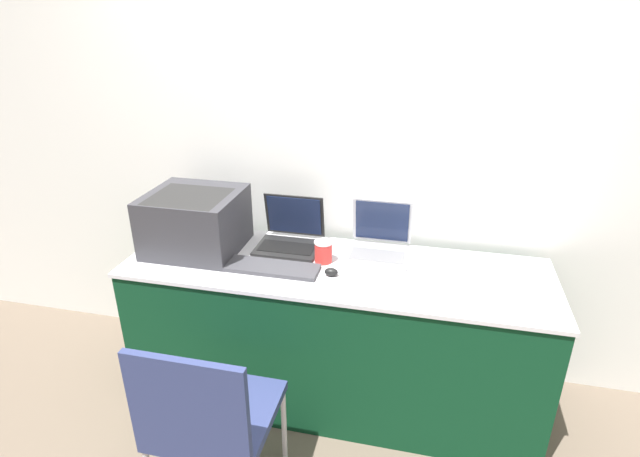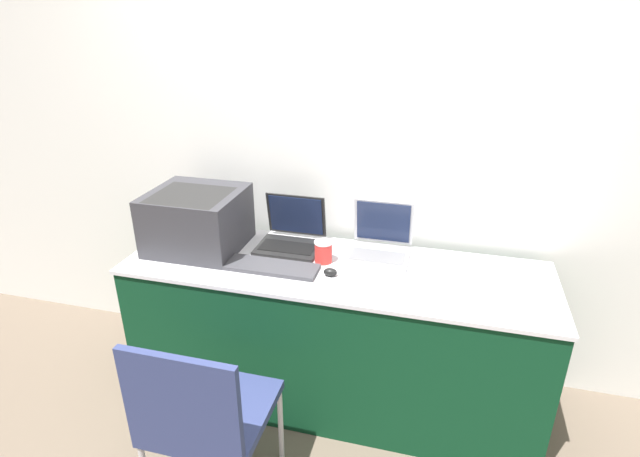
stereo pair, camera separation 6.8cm
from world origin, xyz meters
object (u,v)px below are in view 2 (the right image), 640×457
at_px(laptop_left, 291,235).
at_px(printer, 197,218).
at_px(external_keyboard, 270,267).
at_px(coffee_cup, 323,252).
at_px(mouse, 330,272).
at_px(laptop_right, 380,244).
at_px(chair, 203,412).

bearing_deg(laptop_left, printer, -163.29).
xyz_separation_m(external_keyboard, coffee_cup, (0.23, 0.14, 0.05)).
bearing_deg(mouse, printer, 170.11).
bearing_deg(printer, coffee_cup, 0.05).
relative_size(printer, external_keyboard, 0.97).
bearing_deg(laptop_left, mouse, -44.21).
height_order(printer, external_keyboard, printer).
distance_m(laptop_right, external_keyboard, 0.57).
xyz_separation_m(printer, chair, (0.41, -0.82, -0.44)).
height_order(printer, mouse, printer).
height_order(laptop_right, chair, laptop_right).
height_order(external_keyboard, coffee_cup, coffee_cup).
height_order(coffee_cup, chair, coffee_cup).
bearing_deg(laptop_right, chair, -118.20).
height_order(printer, chair, printer).
relative_size(external_keyboard, coffee_cup, 4.31).
distance_m(printer, coffee_cup, 0.68).
bearing_deg(coffee_cup, external_keyboard, -149.67).
height_order(laptop_left, chair, laptop_left).
relative_size(laptop_right, chair, 0.34).
bearing_deg(chair, printer, 116.32).
distance_m(laptop_right, mouse, 0.35).
bearing_deg(mouse, chair, -115.63).
bearing_deg(printer, external_keyboard, -17.11).
bearing_deg(chair, mouse, 64.37).
bearing_deg(laptop_right, external_keyboard, -149.20).
relative_size(printer, laptop_left, 1.42).
xyz_separation_m(laptop_left, coffee_cup, (0.21, -0.14, -0.00)).
distance_m(mouse, chair, 0.82).
bearing_deg(coffee_cup, printer, -179.95).
xyz_separation_m(laptop_left, external_keyboard, (-0.02, -0.27, -0.05)).
xyz_separation_m(printer, mouse, (0.74, -0.13, -0.14)).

